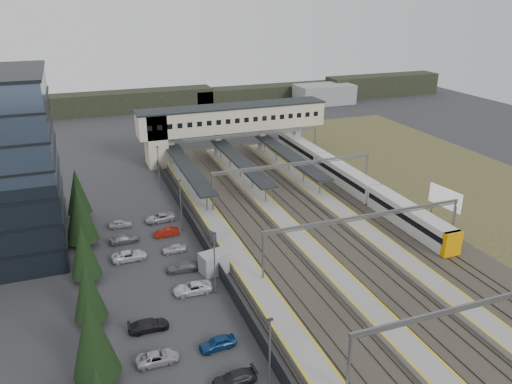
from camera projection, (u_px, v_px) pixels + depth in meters
name	position (u px, v px, depth m)	size (l,w,h in m)	color
ground	(255.00, 252.00, 68.50)	(220.00, 220.00, 0.00)	#2B2B2D
conifer_row	(85.00, 262.00, 56.21)	(4.42, 49.82, 9.50)	black
car_park	(169.00, 290.00, 58.66)	(10.67, 44.66, 1.28)	silver
lampposts	(195.00, 229.00, 65.39)	(0.50, 53.25, 8.07)	slate
fence	(200.00, 237.00, 70.38)	(0.08, 90.00, 2.00)	#26282B
relay_cabin_near	(214.00, 263.00, 62.99)	(3.69, 3.01, 2.72)	gray
relay_cabin_far	(220.00, 236.00, 70.73)	(2.77, 2.52, 2.10)	gray
rail_corridor	(302.00, 225.00, 75.77)	(34.00, 90.00, 0.92)	#342F27
canopies	(240.00, 161.00, 92.80)	(23.10, 30.00, 3.28)	black
footbridge	(220.00, 122.00, 104.59)	(40.40, 6.40, 11.20)	beige
gantries	(325.00, 192.00, 72.77)	(28.40, 62.28, 7.17)	slate
train	(346.00, 177.00, 90.68)	(2.73, 57.02, 3.44)	silver
billboard	(445.00, 199.00, 76.80)	(1.02, 6.14, 5.29)	slate
scrub_east	(486.00, 196.00, 87.43)	(34.00, 120.00, 0.06)	#453D21
treeline_far	(224.00, 97.00, 155.40)	(170.00, 19.00, 7.00)	black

